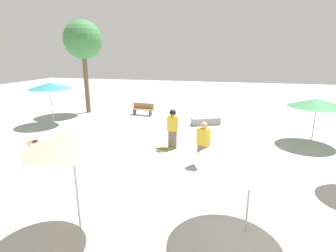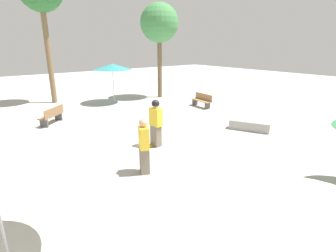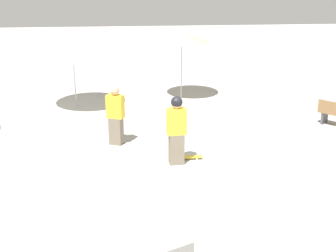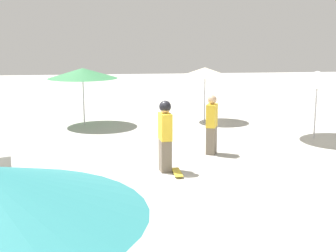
% 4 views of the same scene
% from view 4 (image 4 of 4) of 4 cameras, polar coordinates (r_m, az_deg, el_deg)
% --- Properties ---
extents(ground_plane, '(60.00, 60.00, 0.00)m').
position_cam_4_polar(ground_plane, '(11.95, -4.88, -6.08)').
color(ground_plane, '#B2AFA8').
extents(skater_main, '(0.32, 0.52, 1.87)m').
position_cam_4_polar(skater_main, '(12.06, -0.35, -0.93)').
color(skater_main, '#726656').
rests_on(skater_main, ground_plane).
extents(skateboard, '(0.21, 0.80, 0.07)m').
position_cam_4_polar(skateboard, '(12.01, 1.11, -5.66)').
color(skateboard, gold).
rests_on(skateboard, ground_plane).
extents(shade_umbrella_white, '(2.67, 2.67, 2.31)m').
position_cam_4_polar(shade_umbrella_white, '(16.47, 17.76, 5.64)').
color(shade_umbrella_white, '#B7B7BC').
rests_on(shade_umbrella_white, ground_plane).
extents(shade_umbrella_green, '(2.69, 2.69, 2.23)m').
position_cam_4_polar(shade_umbrella_green, '(18.40, -10.36, 6.35)').
color(shade_umbrella_green, '#B7B7BC').
rests_on(shade_umbrella_green, ground_plane).
extents(shade_umbrella_cream, '(2.02, 2.02, 2.20)m').
position_cam_4_polar(shade_umbrella_cream, '(19.03, 4.53, 6.59)').
color(shade_umbrella_cream, '#B7B7BC').
rests_on(shade_umbrella_cream, ground_plane).
extents(bystander_watching, '(0.44, 0.55, 1.77)m').
position_cam_4_polar(bystander_watching, '(13.91, 5.35, 0.15)').
color(bystander_watching, '#726656').
rests_on(bystander_watching, ground_plane).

